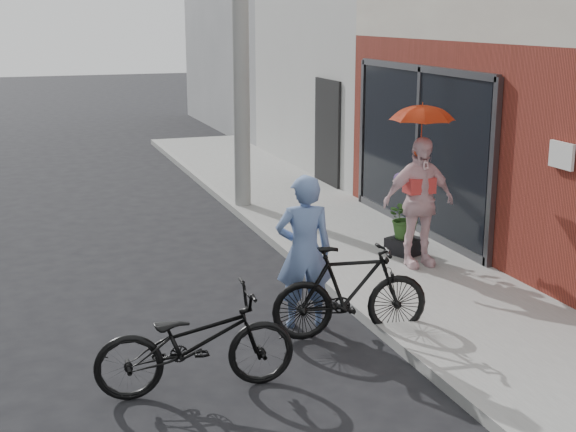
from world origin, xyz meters
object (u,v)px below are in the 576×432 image
officer (304,252)px  bike_left (196,342)px  bike_right (351,291)px  kimono_woman (419,202)px  utility_pole (240,5)px  planter (405,246)px

officer → bike_left: officer is taller
bike_right → kimono_woman: (1.69, 1.68, 0.47)m
bike_right → kimono_woman: bearing=-37.2°
bike_left → bike_right: (1.84, 0.71, 0.03)m
officer → bike_left: 1.92m
utility_pole → bike_left: size_ratio=3.83×
bike_left → planter: bike_left is taller
planter → bike_left: bearing=-141.3°
bike_left → utility_pole: bearing=-16.2°
utility_pole → planter: bearing=-70.2°
kimono_woman → planter: size_ratio=4.09×
bike_left → kimono_woman: (3.53, 2.39, 0.50)m
utility_pole → officer: 6.04m
bike_right → utility_pole: bearing=3.2°
bike_right → planter: 2.86m
bike_left → kimono_woman: kimono_woman is taller
officer → planter: (2.16, 1.75, -0.62)m
bike_right → officer: bearing=47.0°
officer → planter: bearing=-129.3°
utility_pole → bike_right: utility_pole is taller
utility_pole → bike_left: bearing=-109.7°
officer → bike_right: 0.67m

